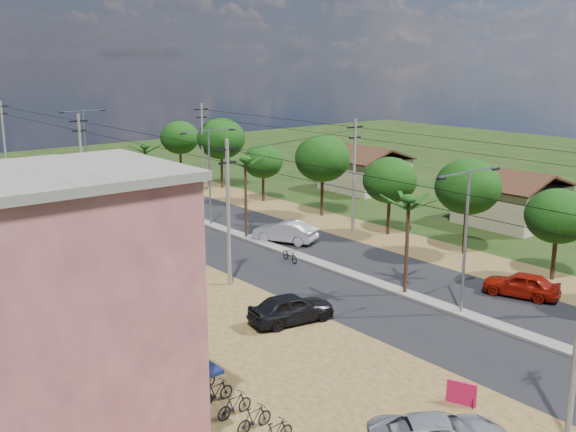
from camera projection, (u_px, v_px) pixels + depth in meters
The scene contains 34 objects.
ground at pixel (461, 315), 36.68m from camera, with size 160.00×160.00×0.00m, color black.
road at pixel (287, 253), 47.98m from camera, with size 12.00×110.00×0.04m, color black.
median at pixel (262, 243), 50.23m from camera, with size 1.00×90.00×0.18m, color #605E56.
dirt_lot_west at pixel (142, 339), 33.50m from camera, with size 18.00×46.00×0.04m, color #50381B.
dirt_shoulder_east at pixel (371, 234), 53.20m from camera, with size 5.00×90.00×0.03m, color #50381B.
shophouse_pink at pixel (55, 327), 21.97m from camera, with size 9.00×6.40×10.30m.
house_east_near at pixel (512, 195), 55.93m from camera, with size 7.60×7.50×4.60m.
house_east_far at pixel (365, 167), 70.11m from camera, with size 7.60×7.50×4.60m.
tree_east_b at pixel (558, 216), 41.42m from camera, with size 4.00×4.00×5.83m.
tree_east_c at pixel (468, 187), 46.77m from camera, with size 4.60×4.60×6.83m.
tree_east_d at pixel (390, 180), 51.98m from camera, with size 4.20×4.20×6.13m.
tree_east_e at pixel (322, 158), 57.96m from camera, with size 4.80×4.80×7.14m.
tree_east_f at pixel (263, 161), 64.03m from camera, with size 3.80×3.80×5.52m.
tree_east_g at pixel (221, 139), 70.11m from camera, with size 5.00×5.00×7.38m.
tree_east_h at pixel (180, 138), 76.10m from camera, with size 4.40×4.40×6.52m.
palm_median_near at pixel (409, 203), 38.39m from camera, with size 2.00×2.00×6.15m.
palm_median_mid at pixel (245, 163), 50.37m from camera, with size 2.00×2.00×6.55m.
palm_median_far at pixel (145, 149), 62.59m from camera, with size 2.00×2.00×5.85m.
streetlight_near at pixel (466, 230), 35.55m from camera, with size 5.10×0.18×8.00m.
streetlight_mid at pixel (209, 169), 54.40m from camera, with size 5.10×0.18×8.00m.
streetlight_far at pixel (85, 139), 73.25m from camera, with size 5.10×0.18×8.00m.
utility_pole_w_b at pixel (228, 210), 40.31m from camera, with size 1.60×0.24×9.00m.
utility_pole_w_c at pixel (82, 164), 56.90m from camera, with size 1.60×0.24×9.00m.
utility_pole_w_d at pixel (4, 140), 72.73m from camera, with size 1.60×0.24×9.00m.
utility_pole_e_b at pixel (354, 174), 52.23m from camera, with size 1.60×0.24×9.00m.
utility_pole_e_c at pixel (203, 145), 68.81m from camera, with size 1.60×0.24×9.00m.
car_red_near at pixel (521, 285), 39.20m from camera, with size 1.74×4.32×1.47m, color maroon.
car_silver_mid at pixel (285, 232), 50.57m from camera, with size 1.70×4.87×1.60m, color #999AA1.
car_white_far at pixel (125, 215), 56.40m from camera, with size 1.89×4.66×1.35m, color #B7B7B3.
car_parked_dark at pixel (291, 309), 35.42m from camera, with size 1.87×4.64×1.58m, color black.
moto_rider_west_a at pixel (290, 255), 45.81m from camera, with size 0.65×1.86×0.98m, color black.
moto_rider_west_b at pixel (99, 202), 62.69m from camera, with size 0.42×1.47×0.88m, color black.
roadside_sign at pixel (461, 394), 27.13m from camera, with size 0.53×1.15×1.01m.
parked_scooter_row at pixel (265, 426), 24.79m from camera, with size 1.69×9.68×1.00m.
Camera 1 is at (-29.02, -20.73, 13.83)m, focal length 42.00 mm.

